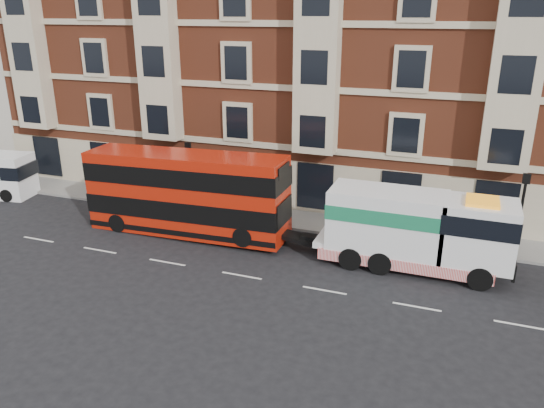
{
  "coord_description": "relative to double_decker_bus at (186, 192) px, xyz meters",
  "views": [
    {
      "loc": [
        9.02,
        -20.27,
        11.71
      ],
      "look_at": [
        0.03,
        4.0,
        2.21
      ],
      "focal_mm": 35.0,
      "sensor_mm": 36.0,
      "label": 1
    }
  ],
  "objects": [
    {
      "name": "tow_truck",
      "position": [
        12.06,
        0.0,
        -0.42
      ],
      "size": [
        9.01,
        2.66,
        3.75
      ],
      "color": "white",
      "rests_on": "ground"
    },
    {
      "name": "double_decker_bus",
      "position": [
        0.0,
        0.0,
        0.0
      ],
      "size": [
        11.25,
        2.58,
        4.55
      ],
      "color": "#B81C0A",
      "rests_on": "ground"
    },
    {
      "name": "victorian_terrace",
      "position": [
        5.29,
        11.4,
        7.65
      ],
      "size": [
        45.0,
        12.0,
        20.4
      ],
      "color": "brown",
      "rests_on": "ground"
    },
    {
      "name": "lamp_post_east",
      "position": [
        16.79,
        2.6,
        0.26
      ],
      "size": [
        0.35,
        0.15,
        4.35
      ],
      "color": "black",
      "rests_on": "sidewalk"
    },
    {
      "name": "ground",
      "position": [
        4.79,
        -3.6,
        -2.41
      ],
      "size": [
        120.0,
        120.0,
        0.0
      ],
      "primitive_type": "plane",
      "color": "black",
      "rests_on": "ground"
    },
    {
      "name": "lamp_post_west",
      "position": [
        -1.21,
        2.6,
        0.26
      ],
      "size": [
        0.35,
        0.15,
        4.35
      ],
      "color": "black",
      "rests_on": "sidewalk"
    },
    {
      "name": "sidewalk",
      "position": [
        4.79,
        3.9,
        -2.34
      ],
      "size": [
        90.0,
        3.0,
        0.15
      ],
      "primitive_type": "cube",
      "color": "slate",
      "rests_on": "ground"
    },
    {
      "name": "pedestrian",
      "position": [
        -1.95,
        2.55,
        -1.39
      ],
      "size": [
        0.75,
        0.64,
        1.75
      ],
      "primitive_type": "imported",
      "rotation": [
        0.0,
        0.0,
        -0.41
      ],
      "color": "#1C1830",
      "rests_on": "sidewalk"
    }
  ]
}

